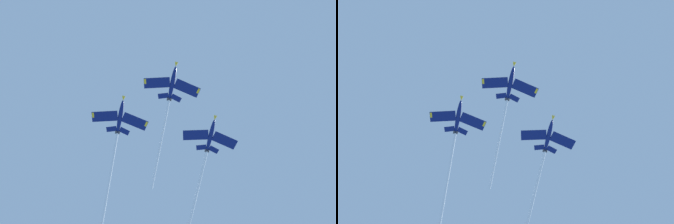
# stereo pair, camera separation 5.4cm
# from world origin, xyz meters

# --- Properties ---
(jet_lead) EXTENTS (24.10, 44.28, 9.39)m
(jet_lead) POSITION_xyz_m (4.98, -20.58, 175.58)
(jet_lead) COLOR navy
(jet_left_wing) EXTENTS (25.85, 46.71, 9.60)m
(jet_left_wing) POSITION_xyz_m (-3.68, -44.61, 171.90)
(jet_left_wing) COLOR navy
(jet_right_wing) EXTENTS (25.55, 48.29, 10.35)m
(jet_right_wing) POSITION_xyz_m (25.62, -30.33, 171.75)
(jet_right_wing) COLOR navy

